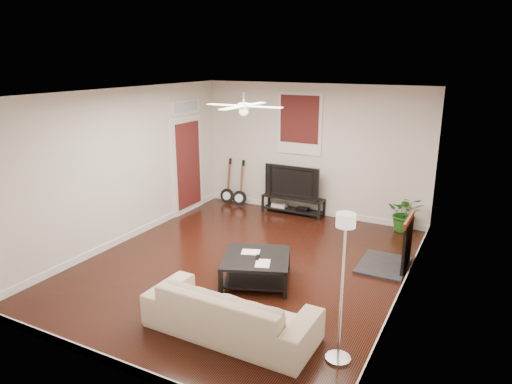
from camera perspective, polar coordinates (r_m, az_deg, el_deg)
room at (r=7.28m, az=-1.46°, el=1.11°), size 5.01×6.01×2.81m
brick_accent at (r=7.45m, az=19.48°, el=0.52°), size 0.02×2.20×2.80m
fireplace at (r=7.78m, az=16.73°, el=-5.88°), size 0.80×1.10×0.92m
window_back at (r=9.93m, az=5.38°, el=8.35°), size 1.00×0.06×1.30m
door_left at (r=10.17m, az=-8.44°, el=4.42°), size 0.08×1.00×2.50m
tv_stand at (r=10.16m, az=4.57°, el=-1.63°), size 1.37×0.37×0.38m
tv at (r=10.03m, az=4.69°, el=1.38°), size 1.23×0.16×0.71m
coffee_table at (r=7.12m, az=0.03°, el=-9.48°), size 1.28×1.28×0.42m
sofa at (r=5.87m, az=-3.15°, el=-14.34°), size 2.17×0.88×0.63m
floor_lamp at (r=5.20m, az=10.54°, el=-11.75°), size 0.29×0.29×1.76m
potted_plant at (r=9.53m, az=17.95°, el=-2.50°), size 0.73×0.66×0.74m
guitar_left at (r=10.76m, az=-3.60°, el=1.30°), size 0.36×0.27×1.07m
guitar_right at (r=10.57m, az=-2.06°, el=1.04°), size 0.37×0.30×1.07m
ceiling_fan at (r=7.06m, az=-1.53°, el=10.55°), size 1.24×1.24×0.32m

